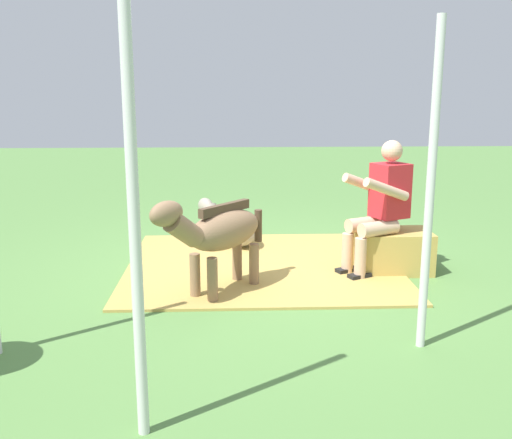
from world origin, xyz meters
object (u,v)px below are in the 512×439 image
(pony_standing, at_px, (218,232))
(tent_pole_mid, at_px, (135,228))
(hay_bale, at_px, (392,251))
(pony_lying, at_px, (228,227))
(soda_bottle, at_px, (428,247))
(person_seated, at_px, (380,203))
(tent_pole_left, at_px, (430,190))

(pony_standing, bearing_deg, tent_pole_mid, 80.47)
(hay_bale, relative_size, pony_standing, 0.65)
(pony_lying, bearing_deg, soda_bottle, 160.19)
(person_seated, xyz_separation_m, pony_standing, (1.54, 0.56, -0.13))
(pony_standing, height_order, soda_bottle, pony_standing)
(pony_lying, bearing_deg, tent_pole_mid, 83.74)
(pony_lying, relative_size, tent_pole_left, 0.59)
(pony_lying, relative_size, tent_pole_mid, 0.59)
(hay_bale, height_order, tent_pole_mid, tent_pole_mid)
(person_seated, height_order, pony_lying, person_seated)
(pony_lying, xyz_separation_m, tent_pole_left, (-1.36, 2.86, 0.92))
(hay_bale, height_order, soda_bottle, hay_bale)
(pony_standing, relative_size, tent_pole_mid, 0.50)
(soda_bottle, height_order, tent_pole_left, tent_pole_left)
(person_seated, distance_m, pony_lying, 1.96)
(soda_bottle, distance_m, tent_pole_left, 2.43)
(person_seated, height_order, soda_bottle, person_seated)
(hay_bale, distance_m, person_seated, 0.52)
(pony_standing, xyz_separation_m, tent_pole_left, (-1.44, 1.10, 0.55))
(pony_lying, distance_m, tent_pole_left, 3.30)
(soda_bottle, bearing_deg, hay_bale, 38.20)
(pony_standing, relative_size, tent_pole_left, 0.50)
(tent_pole_left, height_order, tent_pole_mid, same)
(soda_bottle, bearing_deg, pony_lying, -19.81)
(soda_bottle, distance_m, tent_pole_mid, 4.11)
(soda_bottle, bearing_deg, tent_pole_left, 70.53)
(tent_pole_left, distance_m, tent_pole_mid, 2.04)
(person_seated, height_order, tent_pole_left, tent_pole_left)
(pony_standing, distance_m, pony_lying, 1.79)
(person_seated, distance_m, pony_standing, 1.64)
(pony_standing, xyz_separation_m, pony_lying, (-0.07, -1.75, -0.37))
(pony_standing, distance_m, tent_pole_left, 1.89)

